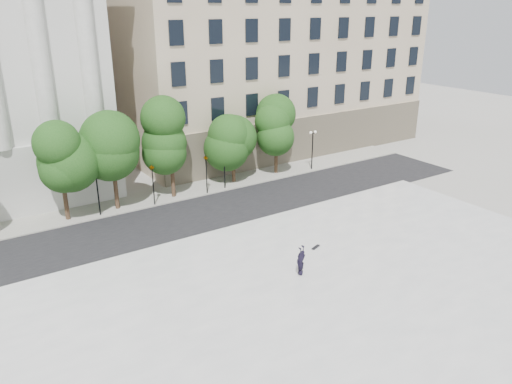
{
  "coord_description": "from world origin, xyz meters",
  "views": [
    {
      "loc": [
        -15.66,
        -16.7,
        16.51
      ],
      "look_at": [
        1.97,
        10.0,
        4.57
      ],
      "focal_mm": 35.0,
      "sensor_mm": 36.0,
      "label": 1
    }
  ],
  "objects_px": {
    "traffic_light_east": "(206,156)",
    "person_lying": "(300,271)",
    "traffic_light_west": "(152,165)",
    "skateboard": "(316,247)"
  },
  "relations": [
    {
      "from": "traffic_light_west",
      "to": "traffic_light_east",
      "type": "xyz_separation_m",
      "value": [
        5.24,
        0.0,
        -0.06
      ]
    },
    {
      "from": "traffic_light_west",
      "to": "skateboard",
      "type": "bearing_deg",
      "value": -68.01
    },
    {
      "from": "traffic_light_east",
      "to": "skateboard",
      "type": "bearing_deg",
      "value": -87.06
    },
    {
      "from": "traffic_light_west",
      "to": "person_lying",
      "type": "height_order",
      "value": "traffic_light_west"
    },
    {
      "from": "skateboard",
      "to": "traffic_light_west",
      "type": "bearing_deg",
      "value": 91.87
    },
    {
      "from": "traffic_light_east",
      "to": "person_lying",
      "type": "bearing_deg",
      "value": -98.26
    },
    {
      "from": "person_lying",
      "to": "skateboard",
      "type": "relative_size",
      "value": 2.37
    },
    {
      "from": "traffic_light_east",
      "to": "person_lying",
      "type": "xyz_separation_m",
      "value": [
        -2.5,
        -17.23,
        -2.96
      ]
    },
    {
      "from": "traffic_light_west",
      "to": "traffic_light_east",
      "type": "distance_m",
      "value": 5.24
    },
    {
      "from": "traffic_light_west",
      "to": "skateboard",
      "type": "height_order",
      "value": "traffic_light_west"
    }
  ]
}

